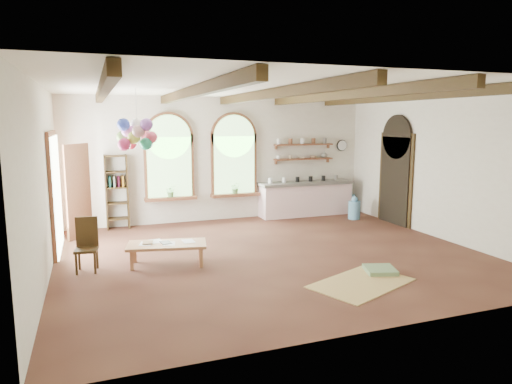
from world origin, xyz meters
name	(u,v)px	position (x,y,z in m)	size (l,w,h in m)	color
floor	(272,254)	(0.00, 0.00, 0.00)	(8.00, 8.00, 0.00)	brown
ceiling_beams	(273,93)	(0.00, 0.00, 3.10)	(6.20, 6.80, 0.18)	#392912
window_left	(169,160)	(-1.40, 3.43, 1.63)	(1.30, 0.28, 2.20)	brown
window_right	(234,158)	(0.30, 3.43, 1.63)	(1.30, 0.28, 2.20)	brown
left_doorway	(55,194)	(-3.95, 1.80, 1.15)	(0.10, 1.90, 2.50)	brown
right_doorway	(395,181)	(3.95, 1.50, 1.10)	(0.10, 1.30, 2.40)	black
kitchen_counter	(306,198)	(2.30, 3.20, 0.48)	(2.68, 0.62, 0.94)	silver
wall_shelf_lower	(303,159)	(2.30, 3.38, 1.55)	(1.70, 0.24, 0.04)	brown
wall_shelf_upper	(304,145)	(2.30, 3.38, 1.95)	(1.70, 0.24, 0.04)	brown
wall_clock	(342,145)	(3.55, 3.45, 1.90)	(0.32, 0.32, 0.04)	black
bookshelf	(117,192)	(-2.70, 3.32, 0.90)	(0.53, 0.32, 1.80)	#392912
coffee_table	(167,246)	(-2.03, 0.06, 0.35)	(1.51, 0.91, 0.40)	#A2784A
side_chair	(87,256)	(-3.40, 0.17, 0.27)	(0.42, 0.42, 0.94)	#392912
floor_mat	(361,283)	(0.74, -2.00, 0.01)	(1.64, 1.01, 0.02)	tan
floor_cushion	(380,270)	(1.35, -1.65, 0.04)	(0.50, 0.50, 0.09)	#6A865C
water_jug_a	(349,202)	(3.68, 3.20, 0.28)	(0.33, 0.33, 0.65)	#62A3D2
water_jug_b	(354,209)	(3.30, 2.30, 0.27)	(0.32, 0.32, 0.62)	#62A3D2
balloon_cluster	(137,135)	(-2.41, 0.85, 2.33)	(0.75, 0.83, 1.15)	silver
table_book	(143,243)	(-2.45, 0.21, 0.41)	(0.18, 0.26, 0.02)	olive
tablet	(166,243)	(-2.05, 0.10, 0.41)	(0.17, 0.25, 0.01)	black
potted_plant_left	(171,191)	(-1.40, 3.32, 0.85)	(0.27, 0.23, 0.30)	#598C4C
potted_plant_right	(235,188)	(0.30, 3.32, 0.85)	(0.27, 0.23, 0.30)	#598C4C
shelf_cup_a	(279,157)	(1.55, 3.38, 1.62)	(0.12, 0.10, 0.10)	white
shelf_cup_b	(290,157)	(1.90, 3.38, 1.62)	(0.10, 0.10, 0.09)	beige
shelf_bowl_a	(302,157)	(2.25, 3.38, 1.60)	(0.22, 0.22, 0.05)	beige
shelf_bowl_b	(313,157)	(2.60, 3.38, 1.60)	(0.20, 0.20, 0.06)	#8C664C
shelf_vase	(324,154)	(2.95, 3.38, 1.67)	(0.18, 0.18, 0.19)	slate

